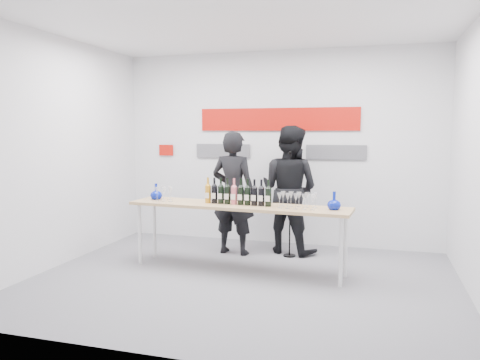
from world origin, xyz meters
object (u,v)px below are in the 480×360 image
object	(u,v)px
presenter_left	(233,193)
presenter_right	(289,190)
mic_stand	(290,225)
tasting_table	(238,210)

from	to	relation	value
presenter_left	presenter_right	world-z (taller)	presenter_right
presenter_right	mic_stand	size ratio (longest dim) A/B	1.23
tasting_table	presenter_right	size ratio (longest dim) A/B	1.55
presenter_left	presenter_right	xyz separation A→B (m)	(0.75, 0.32, 0.04)
tasting_table	mic_stand	world-z (taller)	mic_stand
tasting_table	presenter_left	size ratio (longest dim) A/B	1.62
presenter_right	tasting_table	bearing A→B (deg)	85.36
tasting_table	presenter_right	world-z (taller)	presenter_right
presenter_right	presenter_left	bearing A→B (deg)	40.67
tasting_table	presenter_right	bearing A→B (deg)	71.49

